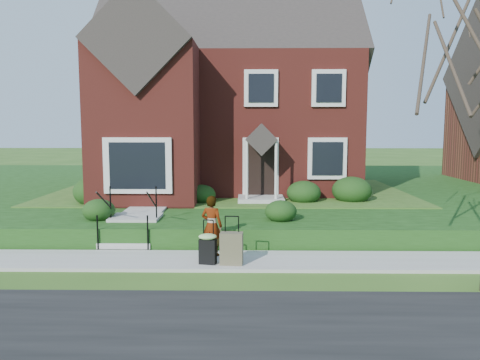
{
  "coord_description": "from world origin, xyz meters",
  "views": [
    {
      "loc": [
        0.71,
        -10.92,
        3.25
      ],
      "look_at": [
        0.51,
        2.0,
        1.77
      ],
      "focal_mm": 35.0,
      "sensor_mm": 36.0,
      "label": 1
    }
  ],
  "objects_px": {
    "suitcase_black": "(208,247)",
    "suitcase_olive": "(231,248)",
    "front_steps": "(132,226)",
    "woman": "(212,225)"
  },
  "relations": [
    {
      "from": "suitcase_black",
      "to": "suitcase_olive",
      "type": "height_order",
      "value": "suitcase_olive"
    },
    {
      "from": "front_steps",
      "to": "suitcase_black",
      "type": "height_order",
      "value": "front_steps"
    },
    {
      "from": "front_steps",
      "to": "suitcase_olive",
      "type": "bearing_deg",
      "value": -38.32
    },
    {
      "from": "woman",
      "to": "suitcase_black",
      "type": "height_order",
      "value": "woman"
    },
    {
      "from": "front_steps",
      "to": "suitcase_olive",
      "type": "distance_m",
      "value": 3.64
    },
    {
      "from": "front_steps",
      "to": "suitcase_black",
      "type": "xyz_separation_m",
      "value": [
        2.3,
        -2.22,
        0.0
      ]
    },
    {
      "from": "suitcase_black",
      "to": "suitcase_olive",
      "type": "bearing_deg",
      "value": 8.13
    },
    {
      "from": "woman",
      "to": "suitcase_olive",
      "type": "height_order",
      "value": "woman"
    },
    {
      "from": "front_steps",
      "to": "woman",
      "type": "distance_m",
      "value": 2.8
    },
    {
      "from": "suitcase_black",
      "to": "suitcase_olive",
      "type": "relative_size",
      "value": 0.92
    }
  ]
}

